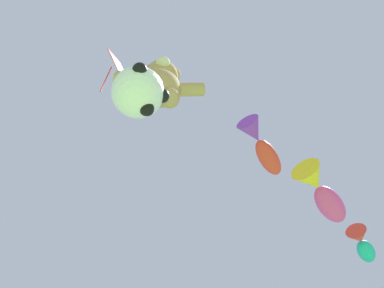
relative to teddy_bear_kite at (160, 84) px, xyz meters
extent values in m
ellipsoid|color=tan|center=(0.00, 0.01, -0.26)|extent=(0.92, 0.78, 1.12)
sphere|color=tan|center=(0.00, 0.01, 0.57)|extent=(0.77, 0.77, 0.77)
sphere|color=beige|center=(0.00, -0.32, 0.51)|extent=(0.32, 0.32, 0.32)
sphere|color=tan|center=(-0.28, 0.01, 0.87)|extent=(0.31, 0.31, 0.31)
cylinder|color=tan|center=(-0.67, 0.01, -0.07)|extent=(0.66, 0.30, 0.52)
sphere|color=tan|center=(-0.25, 0.01, -0.79)|extent=(0.42, 0.42, 0.42)
sphere|color=tan|center=(0.28, 0.01, 0.87)|extent=(0.31, 0.31, 0.31)
cylinder|color=tan|center=(0.67, 0.01, -0.07)|extent=(0.66, 0.30, 0.52)
sphere|color=tan|center=(0.25, 0.01, -0.79)|extent=(0.42, 0.42, 0.42)
sphere|color=white|center=(-0.33, -0.27, -1.49)|extent=(0.96, 0.96, 0.96)
sphere|color=black|center=(0.12, -0.27, -1.49)|extent=(0.27, 0.27, 0.27)
sphere|color=black|center=(-0.42, 0.03, -1.18)|extent=(0.27, 0.27, 0.27)
sphere|color=black|center=(-0.33, -0.71, -1.56)|extent=(0.27, 0.27, 0.27)
sphere|color=black|center=(-0.12, -0.12, -1.85)|extent=(0.27, 0.27, 0.27)
ellipsoid|color=red|center=(3.16, 2.18, 1.61)|extent=(1.16, 1.26, 0.44)
cone|color=purple|center=(2.58, 1.46, 1.61)|extent=(0.92, 0.92, 0.65)
sphere|color=black|center=(3.41, 2.48, 1.73)|extent=(0.12, 0.12, 0.12)
ellipsoid|color=#E53F9E|center=(5.57, 3.78, 2.20)|extent=(1.57, 1.58, 0.64)
cone|color=yellow|center=(4.77, 2.97, 2.20)|extent=(1.24, 1.24, 0.94)
sphere|color=black|center=(5.91, 4.12, 2.37)|extent=(0.17, 0.17, 0.17)
ellipsoid|color=#19ADB2|center=(7.53, 5.69, 2.63)|extent=(1.02, 1.09, 0.48)
cone|color=red|center=(7.08, 5.11, 2.63)|extent=(0.87, 0.84, 0.70)
sphere|color=black|center=(7.71, 5.93, 2.75)|extent=(0.12, 0.12, 0.12)
cube|color=red|center=(-1.23, 0.49, 2.50)|extent=(0.70, 0.92, 1.13)
cylinder|color=red|center=(-1.37, 0.51, 1.40)|extent=(0.03, 0.21, 1.47)
cylinder|color=red|center=(-1.08, 0.54, 1.53)|extent=(0.03, 0.15, 1.21)
camera|label=1|loc=(0.28, -2.88, -8.86)|focal=40.00mm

